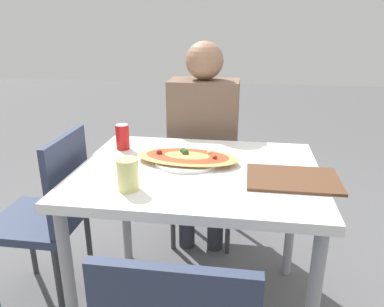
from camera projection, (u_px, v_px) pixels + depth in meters
dining_table at (198, 186)px, 1.65m from camera, size 1.04×0.82×0.76m
chair_far_seated at (205, 162)px, 2.40m from camera, size 0.40×0.40×0.89m
chair_side_left at (49, 211)px, 1.79m from camera, size 0.40×0.40×0.89m
person_seated at (203, 131)px, 2.22m from camera, size 0.40×0.26×1.26m
pizza_main at (187, 158)px, 1.69m from camera, size 0.48×0.30×0.06m
soda_can at (123, 137)px, 1.85m from camera, size 0.07×0.07×0.12m
drink_glass at (128, 175)px, 1.40m from camera, size 0.08×0.08×0.12m
serving_tray at (293, 179)px, 1.50m from camera, size 0.37×0.26×0.01m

